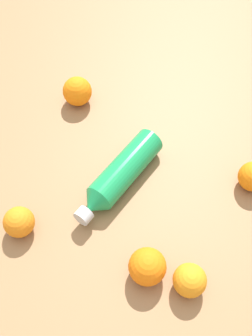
% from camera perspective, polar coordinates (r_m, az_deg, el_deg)
% --- Properties ---
extents(ground_plane, '(2.40, 2.40, 0.00)m').
position_cam_1_polar(ground_plane, '(0.91, 0.18, -3.17)').
color(ground_plane, olive).
extents(water_bottle, '(0.18, 0.26, 0.07)m').
position_cam_1_polar(water_bottle, '(0.89, -0.88, -0.99)').
color(water_bottle, '#198C4C').
rests_on(water_bottle, ground_plane).
extents(orange_1, '(0.07, 0.07, 0.07)m').
position_cam_1_polar(orange_1, '(0.79, 9.39, -16.05)').
color(orange_1, orange).
rests_on(orange_1, ground_plane).
extents(orange_2, '(0.08, 0.08, 0.08)m').
position_cam_1_polar(orange_2, '(1.06, -7.13, 11.20)').
color(orange_2, orange).
rests_on(orange_2, ground_plane).
extents(orange_3, '(0.07, 0.07, 0.07)m').
position_cam_1_polar(orange_3, '(0.86, -15.53, -7.70)').
color(orange_3, orange).
rests_on(orange_3, ground_plane).
extents(orange_4, '(0.08, 0.08, 0.08)m').
position_cam_1_polar(orange_4, '(0.79, 3.18, -14.33)').
color(orange_4, orange).
rests_on(orange_4, ground_plane).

